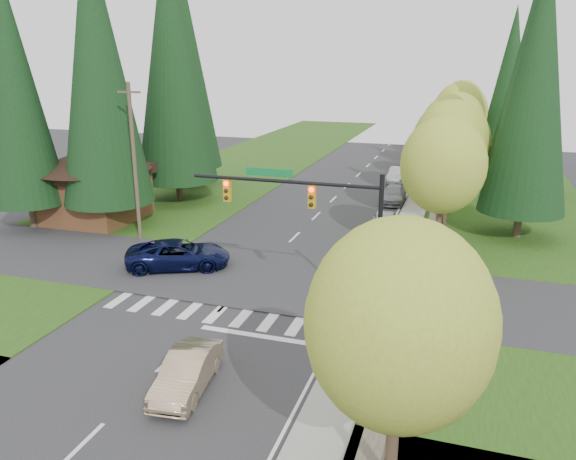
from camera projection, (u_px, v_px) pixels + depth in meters
The scene contains 34 objects.
ground at pixel (183, 346), 23.10m from camera, with size 120.00×120.00×0.00m, color #28282B.
grass_east at pixel (500, 235), 37.47m from camera, with size 14.00×110.00×0.06m, color #274312.
grass_west at pixel (157, 205), 45.11m from camera, with size 14.00×110.00×0.06m, color #274312.
cross_street at pixel (253, 277), 30.38m from camera, with size 120.00×8.00×0.10m, color #28282B.
sidewalk_east at pixel (411, 219), 41.07m from camera, with size 1.80×80.00×0.13m, color gray.
curb_east at pixel (399, 218), 41.32m from camera, with size 0.20×80.00×0.13m, color gray.
stone_wall_south at pixel (380, 422), 17.74m from camera, with size 0.70×14.00×0.70m, color #4C4438.
stone_wall_north at pixel (441, 193), 47.77m from camera, with size 0.70×40.00×0.70m, color #4C4438.
traffic_signal at pixel (316, 211), 24.45m from camera, with size 8.70×0.37×6.80m.
brown_building at pixel (93, 178), 40.24m from camera, with size 8.40×8.40×5.40m.
utility_pole at pixel (134, 161), 35.31m from camera, with size 1.60×0.24×10.00m.
decid_tree_0 at pixel (443, 165), 31.50m from camera, with size 4.80×4.80×8.37m.
decid_tree_1 at pixel (451, 145), 37.78m from camera, with size 5.20×5.20×8.80m.
decid_tree_2 at pixel (452, 130), 44.17m from camera, with size 5.00×5.00×8.82m.
decid_tree_3 at pixel (456, 124), 50.58m from camera, with size 5.00×5.00×8.55m.
decid_tree_4 at pixel (460, 113), 56.80m from camera, with size 5.40×5.40×9.18m.
decid_tree_5 at pixel (459, 112), 63.39m from camera, with size 4.80×4.80×8.30m.
decid_tree_6 at pixel (462, 105), 69.63m from camera, with size 5.20×5.20×8.86m.
decid_tree_south at pixel (400, 325), 13.37m from camera, with size 4.60×4.60×7.92m.
conifer_w_a at pixel (98, 67), 36.50m from camera, with size 6.12×6.12×19.80m.
conifer_w_b at pixel (98, 81), 41.32m from camera, with size 5.44×5.44×17.80m.
conifer_w_c at pixel (172, 59), 43.34m from camera, with size 6.46×6.46×20.80m.
conifer_w_d at pixel (16, 91), 36.59m from camera, with size 5.10×5.10×16.80m.
conifer_w_e at pixel (186, 71), 49.68m from camera, with size 5.78×5.78×18.80m.
conifer_e_a at pixel (535, 85), 34.31m from camera, with size 5.44×5.44×17.80m.
conifer_e_b at pixel (534, 66), 46.46m from camera, with size 6.12×6.12×19.80m.
conifer_e_c at pixel (510, 79), 59.94m from camera, with size 5.10×5.10×16.80m.
sedan_champagne at pixel (187, 372), 19.92m from camera, with size 1.44×4.14×1.36m, color tan.
suv_navy at pixel (178, 254), 31.54m from camera, with size 2.64×5.73×1.59m, color #0A0F35.
parked_car_a at pixel (385, 224), 37.45m from camera, with size 1.81×4.50×1.53m, color #B5B6BB.
parked_car_b at pixel (393, 195), 45.98m from camera, with size 1.86×4.57×1.33m, color gray.
parked_car_c at pixel (397, 175), 53.56m from camera, with size 1.46×4.20×1.38m, color silver.
parked_car_d at pixel (414, 172), 54.71m from camera, with size 1.70×4.22×1.44m, color silver.
parked_car_e at pixel (423, 157), 63.72m from camera, with size 1.76×4.33×1.26m, color #9D9DA1.
Camera 1 is at (10.49, -18.35, 11.35)m, focal length 35.00 mm.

